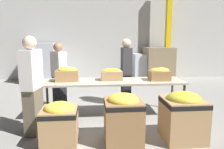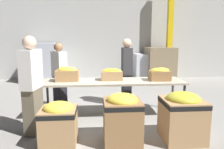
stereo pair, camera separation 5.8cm
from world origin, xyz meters
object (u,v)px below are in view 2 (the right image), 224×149
at_px(support_pillar, 170,28).
at_px(donation_bin_2, 182,115).
at_px(pallet_stack_2, 145,67).
at_px(sorting_table, 113,83).
at_px(volunteer_0, 127,73).
at_px(banana_box_1, 112,74).
at_px(pallet_stack_1, 44,63).
at_px(banana_box_0, 67,74).
at_px(donation_bin_1, 122,117).
at_px(banana_box_2, 160,74).
at_px(pallet_stack_0, 160,64).
at_px(volunteer_1, 32,86).
at_px(donation_bin_0, 59,122).
at_px(volunteer_2, 59,76).

bearing_deg(support_pillar, donation_bin_2, -106.26).
bearing_deg(pallet_stack_2, sorting_table, -112.42).
distance_m(volunteer_0, donation_bin_2, 2.07).
distance_m(banana_box_1, pallet_stack_1, 4.30).
distance_m(banana_box_0, donation_bin_1, 1.66).
relative_size(banana_box_2, pallet_stack_0, 0.33).
relative_size(banana_box_1, pallet_stack_2, 0.42).
relative_size(sorting_table, pallet_stack_2, 2.84).
bearing_deg(volunteer_1, sorting_table, -52.62).
relative_size(donation_bin_0, pallet_stack_2, 0.65).
xyz_separation_m(volunteer_1, donation_bin_0, (0.50, -0.45, -0.47)).
bearing_deg(banana_box_1, volunteer_0, 57.82).
distance_m(donation_bin_0, pallet_stack_1, 5.14).
height_order(donation_bin_0, pallet_stack_0, pallet_stack_0).
bearing_deg(banana_box_0, donation_bin_1, -51.59).
bearing_deg(volunteer_2, pallet_stack_2, 101.25).
distance_m(banana_box_2, donation_bin_2, 1.26).
bearing_deg(volunteer_0, support_pillar, 145.48).
bearing_deg(donation_bin_1, banana_box_0, 128.41).
distance_m(volunteer_0, pallet_stack_1, 4.01).
distance_m(support_pillar, pallet_stack_0, 1.42).
height_order(volunteer_2, donation_bin_2, volunteer_2).
relative_size(volunteer_1, volunteer_2, 1.09).
relative_size(banana_box_0, donation_bin_0, 0.68).
bearing_deg(sorting_table, volunteer_1, -151.89).
height_order(support_pillar, pallet_stack_1, support_pillar).
distance_m(volunteer_0, donation_bin_0, 2.38).
relative_size(banana_box_2, support_pillar, 0.11).
distance_m(banana_box_2, pallet_stack_0, 3.90).
height_order(sorting_table, banana_box_1, banana_box_1).
height_order(volunteer_0, donation_bin_1, volunteer_0).
distance_m(banana_box_1, donation_bin_2, 1.71).
height_order(donation_bin_0, support_pillar, support_pillar).
bearing_deg(pallet_stack_2, banana_box_0, -123.53).
distance_m(volunteer_0, pallet_stack_2, 3.32).
bearing_deg(banana_box_0, donation_bin_0, -89.61).
relative_size(banana_box_0, volunteer_0, 0.28).
relative_size(banana_box_1, volunteer_2, 0.29).
xyz_separation_m(volunteer_0, pallet_stack_1, (-2.64, 3.02, -0.08)).
relative_size(banana_box_2, donation_bin_0, 0.64).
bearing_deg(volunteer_0, pallet_stack_0, 149.63).
bearing_deg(volunteer_2, volunteer_0, 54.20).
relative_size(volunteer_2, donation_bin_1, 1.94).
distance_m(banana_box_0, support_pillar, 5.20).
bearing_deg(pallet_stack_2, donation_bin_0, -116.43).
bearing_deg(volunteer_1, pallet_stack_0, -29.09).
bearing_deg(donation_bin_0, donation_bin_1, 0.00).
bearing_deg(pallet_stack_2, volunteer_0, -110.89).
bearing_deg(donation_bin_2, banana_box_1, 128.79).
bearing_deg(banana_box_1, volunteer_1, -149.30).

